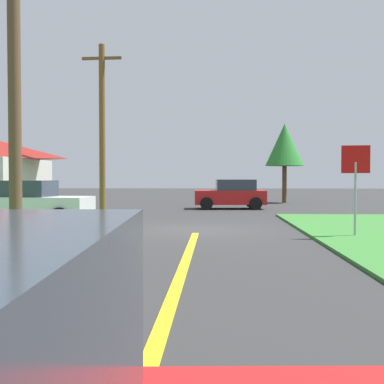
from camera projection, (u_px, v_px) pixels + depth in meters
The scene contains 8 objects.
ground_plane at pixel (197, 230), 15.81m from camera, with size 120.00×120.00×0.00m, color #2E2E2E.
lane_stripe_center at pixel (178, 283), 7.82m from camera, with size 0.20×14.00×0.01m, color yellow.
stop_sign at pixel (356, 172), 13.62m from camera, with size 0.79×0.13×2.64m.
car_approaching_junction at pixel (231, 194), 26.40m from camera, with size 3.95×2.28×1.62m.
parked_car_near_building at pixel (26, 202), 17.81m from camera, with size 4.70×2.20×1.62m.
utility_pole_near at pixel (14, 67), 12.45m from camera, with size 1.80×0.33×9.00m.
utility_pole_mid at pixel (102, 127), 21.45m from camera, with size 1.80×0.27×7.68m.
oak_tree_left at pixel (285, 145), 32.58m from camera, with size 2.62×2.62×5.41m.
Camera 1 is at (0.61, -15.75, 1.73)m, focal length 44.77 mm.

